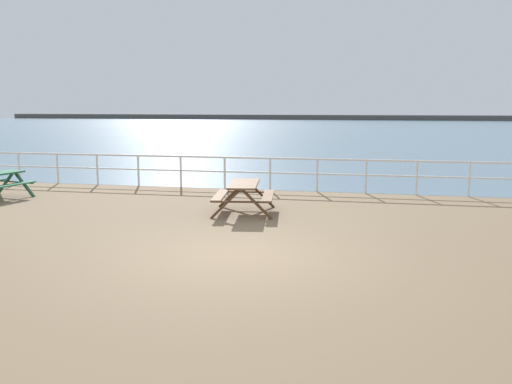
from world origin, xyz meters
name	(u,v)px	position (x,y,z in m)	size (l,w,h in m)	color
ground_plane	(236,260)	(0.00, 0.00, -0.10)	(30.00, 24.00, 0.20)	#846B4C
sea_band	(349,130)	(0.00, 52.75, 0.00)	(142.00, 90.00, 0.01)	slate
distant_shoreline	(358,120)	(0.00, 95.75, 0.00)	(142.00, 6.00, 1.80)	#4C4C47
seaward_railing	(294,169)	(0.00, 7.75, 0.73)	(23.07, 0.07, 1.08)	white
picnic_table_near_right	(244,190)	(-0.75, 3.93, 0.58)	(1.76, 1.99, 0.80)	brown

